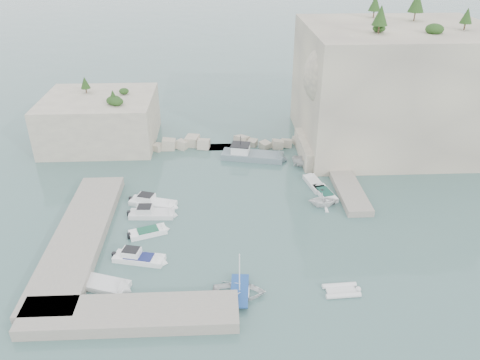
{
  "coord_description": "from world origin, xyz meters",
  "views": [
    {
      "loc": [
        -2.24,
        -41.65,
        28.81
      ],
      "look_at": [
        0.0,
        6.0,
        3.0
      ],
      "focal_mm": 35.0,
      "sensor_mm": 36.0,
      "label": 1
    }
  ],
  "objects_px": {
    "tender_east_c": "(315,186)",
    "motorboat_d": "(139,261)",
    "motorboat_e": "(105,287)",
    "inflatable_dinghy": "(341,292)",
    "rowboat": "(240,295)",
    "tender_east_d": "(308,166)",
    "tender_east_a": "(323,206)",
    "work_boat": "(252,159)",
    "motorboat_b": "(152,216)",
    "tender_east_b": "(325,195)",
    "motorboat_c": "(148,234)",
    "motorboat_a": "(153,205)"
  },
  "relations": [
    {
      "from": "motorboat_e",
      "to": "inflatable_dinghy",
      "type": "xyz_separation_m",
      "value": [
        21.27,
        -1.63,
        0.0
      ]
    },
    {
      "from": "motorboat_e",
      "to": "rowboat",
      "type": "relative_size",
      "value": 1.01
    },
    {
      "from": "motorboat_b",
      "to": "motorboat_c",
      "type": "relative_size",
      "value": 1.29
    },
    {
      "from": "tender_east_a",
      "to": "tender_east_c",
      "type": "xyz_separation_m",
      "value": [
        -0.03,
        4.91,
        0.0
      ]
    },
    {
      "from": "motorboat_c",
      "to": "motorboat_e",
      "type": "relative_size",
      "value": 0.88
    },
    {
      "from": "tender_east_b",
      "to": "tender_east_d",
      "type": "distance_m",
      "value": 7.95
    },
    {
      "from": "motorboat_b",
      "to": "motorboat_c",
      "type": "bearing_deg",
      "value": -87.0
    },
    {
      "from": "tender_east_c",
      "to": "motorboat_d",
      "type": "bearing_deg",
      "value": 113.64
    },
    {
      "from": "motorboat_a",
      "to": "motorboat_e",
      "type": "height_order",
      "value": "motorboat_a"
    },
    {
      "from": "rowboat",
      "to": "work_boat",
      "type": "xyz_separation_m",
      "value": [
        3.11,
        27.75,
        0.0
      ]
    },
    {
      "from": "motorboat_b",
      "to": "work_boat",
      "type": "bearing_deg",
      "value": 52.02
    },
    {
      "from": "motorboat_a",
      "to": "motorboat_d",
      "type": "xyz_separation_m",
      "value": [
        -0.13,
        -10.49,
        0.0
      ]
    },
    {
      "from": "tender_east_d",
      "to": "rowboat",
      "type": "bearing_deg",
      "value": 162.33
    },
    {
      "from": "motorboat_c",
      "to": "inflatable_dinghy",
      "type": "bearing_deg",
      "value": -47.92
    },
    {
      "from": "motorboat_e",
      "to": "tender_east_a",
      "type": "relative_size",
      "value": 1.38
    },
    {
      "from": "tender_east_b",
      "to": "tender_east_a",
      "type": "bearing_deg",
      "value": 148.45
    },
    {
      "from": "motorboat_c",
      "to": "inflatable_dinghy",
      "type": "relative_size",
      "value": 1.24
    },
    {
      "from": "inflatable_dinghy",
      "to": "motorboat_b",
      "type": "bearing_deg",
      "value": 140.82
    },
    {
      "from": "rowboat",
      "to": "tender_east_c",
      "type": "height_order",
      "value": "rowboat"
    },
    {
      "from": "tender_east_a",
      "to": "tender_east_c",
      "type": "distance_m",
      "value": 4.91
    },
    {
      "from": "tender_east_b",
      "to": "motorboat_a",
      "type": "bearing_deg",
      "value": 79.47
    },
    {
      "from": "motorboat_b",
      "to": "tender_east_b",
      "type": "height_order",
      "value": "motorboat_b"
    },
    {
      "from": "motorboat_d",
      "to": "tender_east_a",
      "type": "relative_size",
      "value": 1.57
    },
    {
      "from": "inflatable_dinghy",
      "to": "motorboat_d",
      "type": "bearing_deg",
      "value": 160.9
    },
    {
      "from": "motorboat_a",
      "to": "motorboat_b",
      "type": "distance_m",
      "value": 2.42
    },
    {
      "from": "rowboat",
      "to": "work_boat",
      "type": "distance_m",
      "value": 27.93
    },
    {
      "from": "rowboat",
      "to": "tender_east_c",
      "type": "relative_size",
      "value": 0.97
    },
    {
      "from": "tender_east_a",
      "to": "work_boat",
      "type": "xyz_separation_m",
      "value": [
        -7.35,
        13.11,
        0.0
      ]
    },
    {
      "from": "motorboat_b",
      "to": "tender_east_b",
      "type": "xyz_separation_m",
      "value": [
        20.54,
        3.67,
        0.0
      ]
    },
    {
      "from": "motorboat_b",
      "to": "tender_east_d",
      "type": "bearing_deg",
      "value": 33.03
    },
    {
      "from": "tender_east_a",
      "to": "tender_east_d",
      "type": "height_order",
      "value": "tender_east_a"
    },
    {
      "from": "motorboat_d",
      "to": "tender_east_c",
      "type": "height_order",
      "value": "motorboat_d"
    },
    {
      "from": "motorboat_d",
      "to": "motorboat_e",
      "type": "distance_m",
      "value": 4.51
    },
    {
      "from": "tender_east_b",
      "to": "motorboat_c",
      "type": "bearing_deg",
      "value": 95.41
    },
    {
      "from": "motorboat_b",
      "to": "tender_east_c",
      "type": "relative_size",
      "value": 1.12
    },
    {
      "from": "motorboat_b",
      "to": "tender_east_d",
      "type": "distance_m",
      "value": 23.05
    },
    {
      "from": "tender_east_b",
      "to": "motorboat_e",
      "type": "bearing_deg",
      "value": 109.51
    },
    {
      "from": "motorboat_b",
      "to": "motorboat_e",
      "type": "height_order",
      "value": "motorboat_b"
    },
    {
      "from": "motorboat_c",
      "to": "rowboat",
      "type": "bearing_deg",
      "value": -66.21
    },
    {
      "from": "rowboat",
      "to": "motorboat_e",
      "type": "bearing_deg",
      "value": 87.55
    },
    {
      "from": "motorboat_c",
      "to": "motorboat_d",
      "type": "xyz_separation_m",
      "value": [
        -0.29,
        -4.51,
        0.0
      ]
    },
    {
      "from": "inflatable_dinghy",
      "to": "tender_east_b",
      "type": "xyz_separation_m",
      "value": [
        2.09,
        17.1,
        0.0
      ]
    },
    {
      "from": "motorboat_d",
      "to": "motorboat_b",
      "type": "bearing_deg",
      "value": 101.13
    },
    {
      "from": "motorboat_b",
      "to": "motorboat_e",
      "type": "bearing_deg",
      "value": -100.64
    },
    {
      "from": "motorboat_d",
      "to": "motorboat_e",
      "type": "height_order",
      "value": "motorboat_d"
    },
    {
      "from": "motorboat_d",
      "to": "tender_east_d",
      "type": "bearing_deg",
      "value": 57.36
    },
    {
      "from": "motorboat_e",
      "to": "motorboat_d",
      "type": "bearing_deg",
      "value": 74.67
    },
    {
      "from": "motorboat_d",
      "to": "tender_east_a",
      "type": "xyz_separation_m",
      "value": [
        20.07,
        9.36,
        0.0
      ]
    },
    {
      "from": "tender_east_c",
      "to": "tender_east_d",
      "type": "xyz_separation_m",
      "value": [
        0.16,
        5.4,
        0.0
      ]
    },
    {
      "from": "motorboat_b",
      "to": "work_boat",
      "type": "distance_m",
      "value": 19.03
    }
  ]
}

